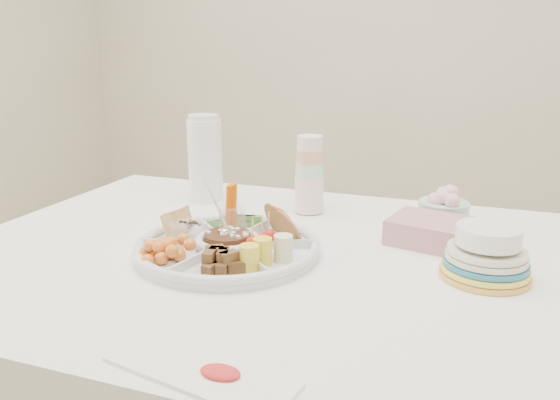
% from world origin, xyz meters
% --- Properties ---
extents(wall_back, '(4.00, 0.02, 2.70)m').
position_xyz_m(wall_back, '(0.00, 2.00, 1.35)').
color(wall_back, beige).
rests_on(wall_back, ground).
extents(party_tray, '(0.48, 0.48, 0.04)m').
position_xyz_m(party_tray, '(-0.15, -0.04, 0.78)').
color(party_tray, silver).
rests_on(party_tray, dining_table).
extents(bean_dip, '(0.12, 0.12, 0.04)m').
position_xyz_m(bean_dip, '(-0.15, -0.04, 0.79)').
color(bean_dip, '#502613').
rests_on(bean_dip, party_tray).
extents(tortillas, '(0.14, 0.14, 0.06)m').
position_xyz_m(tortillas, '(-0.07, 0.05, 0.80)').
color(tortillas, '#B46729').
rests_on(tortillas, party_tray).
extents(carrot_cucumber, '(0.15, 0.15, 0.11)m').
position_xyz_m(carrot_cucumber, '(-0.19, 0.08, 0.82)').
color(carrot_cucumber, '#E95F00').
rests_on(carrot_cucumber, party_tray).
extents(pita_raisins, '(0.14, 0.14, 0.06)m').
position_xyz_m(pita_raisins, '(-0.28, -0.02, 0.80)').
color(pita_raisins, tan).
rests_on(pita_raisins, party_tray).
extents(cherries, '(0.14, 0.14, 0.05)m').
position_xyz_m(cherries, '(-0.24, -0.14, 0.79)').
color(cherries, orange).
rests_on(cherries, party_tray).
extents(granola_chunks, '(0.12, 0.12, 0.04)m').
position_xyz_m(granola_chunks, '(-0.11, -0.17, 0.79)').
color(granola_chunks, '#423218').
rests_on(granola_chunks, party_tray).
extents(banana_tomato, '(0.15, 0.15, 0.10)m').
position_xyz_m(banana_tomato, '(-0.02, -0.07, 0.82)').
color(banana_tomato, '#DEBE5C').
rests_on(banana_tomato, party_tray).
extents(cup_stack, '(0.09, 0.09, 0.21)m').
position_xyz_m(cup_stack, '(-0.08, 0.30, 0.86)').
color(cup_stack, '#B5CFAE').
rests_on(cup_stack, dining_table).
extents(thermos, '(0.12, 0.12, 0.25)m').
position_xyz_m(thermos, '(-0.39, 0.32, 0.88)').
color(thermos, white).
rests_on(thermos, dining_table).
extents(flower_bowl, '(0.15, 0.15, 0.09)m').
position_xyz_m(flower_bowl, '(0.26, 0.31, 0.80)').
color(flower_bowl, '#B0CCBD').
rests_on(flower_bowl, dining_table).
extents(napkin_stack, '(0.19, 0.18, 0.06)m').
position_xyz_m(napkin_stack, '(0.24, 0.17, 0.79)').
color(napkin_stack, '#B37983').
rests_on(napkin_stack, dining_table).
extents(plate_stack, '(0.18, 0.18, 0.11)m').
position_xyz_m(plate_stack, '(0.35, 0.01, 0.81)').
color(plate_stack, '#FDB748').
rests_on(plate_stack, dining_table).
extents(placemat, '(0.28, 0.14, 0.01)m').
position_xyz_m(placemat, '(-0.00, -0.45, 0.76)').
color(placemat, silver).
rests_on(placemat, dining_table).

